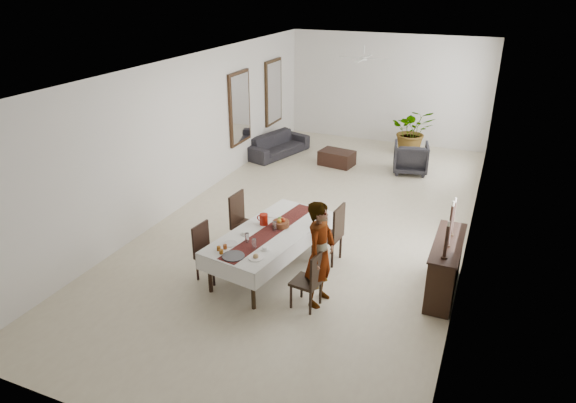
{
  "coord_description": "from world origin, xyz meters",
  "views": [
    {
      "loc": [
        3.2,
        -9.25,
        4.73
      ],
      "look_at": [
        -0.01,
        -1.61,
        1.05
      ],
      "focal_mm": 32.0,
      "sensor_mm": 36.0,
      "label": 1
    }
  ],
  "objects": [
    {
      "name": "candlestick_far_candle",
      "position": [
        2.78,
        -1.55,
        1.53
      ],
      "size": [
        0.04,
        0.04,
        0.08
      ],
      "primitive_type": "cylinder",
      "color": "beige",
      "rests_on": "candlestick_far_shaft"
    },
    {
      "name": "chair_left_far_seat",
      "position": [
        -0.76,
        -1.77,
        0.49
      ],
      "size": [
        0.5,
        0.5,
        0.05
      ],
      "primitive_type": "cube",
      "rotation": [
        0.0,
        0.0,
        -1.65
      ],
      "color": "black",
      "rests_on": "chair_left_far_leg_fl"
    },
    {
      "name": "chair_left_far_leg_fr",
      "position": [
        -0.97,
        -1.95,
        0.23
      ],
      "size": [
        0.05,
        0.05,
        0.46
      ],
      "primitive_type": "cylinder",
      "rotation": [
        0.0,
        0.0,
        -0.07
      ],
      "color": "black",
      "rests_on": "floor"
    },
    {
      "name": "fan_blade_s",
      "position": [
        0.0,
        2.65,
        2.9
      ],
      "size": [
        0.1,
        0.55,
        0.01
      ],
      "primitive_type": "cube",
      "color": "white",
      "rests_on": "fan_hub"
    },
    {
      "name": "table_leg_fr",
      "position": [
        0.16,
        -3.39,
        0.34
      ],
      "size": [
        0.08,
        0.08,
        0.68
      ],
      "primitive_type": "cylinder",
      "rotation": [
        0.0,
        0.0,
        -0.17
      ],
      "color": "black",
      "rests_on": "floor"
    },
    {
      "name": "table_leg_fl",
      "position": [
        -0.68,
        -3.25,
        0.34
      ],
      "size": [
        0.08,
        0.08,
        0.68
      ],
      "primitive_type": "cylinder",
      "rotation": [
        0.0,
        0.0,
        -0.17
      ],
      "color": "black",
      "rests_on": "floor"
    },
    {
      "name": "tablecloth_drape_left",
      "position": [
        -0.64,
        -2.13,
        0.59
      ],
      "size": [
        0.43,
        2.48,
        0.29
      ],
      "primitive_type": "cube",
      "rotation": [
        0.0,
        0.0,
        -0.17
      ],
      "color": "silver",
      "rests_on": "dining_table_top"
    },
    {
      "name": "chair_right_near_leg_br",
      "position": [
        0.73,
        -2.82,
        0.2
      ],
      "size": [
        0.05,
        0.05,
        0.41
      ],
      "primitive_type": "cylinder",
      "rotation": [
        0.0,
        0.0,
        -0.13
      ],
      "color": "black",
      "rests_on": "floor"
    },
    {
      "name": "armchair",
      "position": [
        1.26,
        3.55,
        0.4
      ],
      "size": [
        1.01,
        1.03,
        0.79
      ],
      "primitive_type": "imported",
      "rotation": [
        0.0,
        0.0,
        3.35
      ],
      "color": "#28262B",
      "rests_on": "floor"
    },
    {
      "name": "table_leg_bl",
      "position": [
        -0.31,
        -1.06,
        0.34
      ],
      "size": [
        0.08,
        0.08,
        0.68
      ],
      "primitive_type": "cylinder",
      "rotation": [
        0.0,
        0.0,
        -0.17
      ],
      "color": "black",
      "rests_on": "floor"
    },
    {
      "name": "tablecloth_top",
      "position": [
        -0.07,
        -2.22,
        0.74
      ],
      "size": [
        1.56,
        2.67,
        0.01
      ],
      "primitive_type": "cube",
      "rotation": [
        0.0,
        0.0,
        -0.17
      ],
      "color": "silver",
      "rests_on": "dining_table_top"
    },
    {
      "name": "chair_right_far_seat",
      "position": [
        0.72,
        -1.56,
        0.48
      ],
      "size": [
        0.5,
        0.5,
        0.05
      ],
      "primitive_type": "cube",
      "rotation": [
        0.0,
        0.0,
        1.48
      ],
      "color": "black",
      "rests_on": "chair_right_far_leg_fl"
    },
    {
      "name": "teacup_right",
      "position": [
        0.12,
        -2.85,
        0.77
      ],
      "size": [
        0.09,
        0.09,
        0.06
      ],
      "primitive_type": "cylinder",
      "color": "white",
      "rests_on": "saucer_right"
    },
    {
      "name": "mirror_glass_near",
      "position": [
        -2.92,
        2.2,
        1.6
      ],
      "size": [
        0.01,
        0.9,
        1.7
      ],
      "primitive_type": "cube",
      "color": "silver",
      "rests_on": "mirror_frame_near"
    },
    {
      "name": "candlestick_far_base",
      "position": [
        2.78,
        -1.55,
        0.93
      ],
      "size": [
        0.1,
        0.1,
        0.03
      ],
      "primitive_type": "cylinder",
      "color": "black",
      "rests_on": "sideboard_top"
    },
    {
      "name": "fruit_green",
      "position": [
        -0.02,
        -1.96,
        0.86
      ],
      "size": [
        0.08,
        0.08,
        0.08
      ],
      "primitive_type": "sphere",
      "color": "#538728",
      "rests_on": "fruit_basket"
    },
    {
      "name": "wall_right",
      "position": [
        3.0,
        0.0,
        1.6
      ],
      "size": [
        0.02,
        12.0,
        3.2
      ],
      "primitive_type": "cube",
      "color": "white",
      "rests_on": "floor"
    },
    {
      "name": "chair_right_near_back",
      "position": [
        1.06,
        -3.04,
        0.71
      ],
      "size": [
        0.09,
        0.41,
        0.52
      ],
      "primitive_type": "cube",
      "rotation": [
        0.0,
        0.0,
        1.44
      ],
      "color": "black",
      "rests_on": "chair_right_near_seat"
    },
    {
      "name": "fan_hub",
      "position": [
        0.0,
        3.0,
        2.9
      ],
      "size": [
        0.16,
        0.16,
        0.08
      ],
      "primitive_type": "cylinder",
      "color": "white",
      "rests_on": "fan_rod"
    },
    {
      "name": "serving_tray",
      "position": [
        -0.25,
        -3.23,
        0.75
      ],
      "size": [
        0.35,
        0.35,
        0.02
      ],
      "primitive_type": "cylinder",
      "color": "#3C3C41",
      "rests_on": "tablecloth_top"
    },
    {
      "name": "bread_near_right",
      "position": [
        0.1,
        -3.14,
        0.78
      ],
      "size": [
        0.09,
        0.09,
        0.09
      ],
      "primitive_type": "sphere",
      "color": "tan",
      "rests_on": "plate_near_right"
    },
    {
      "name": "plate_far_left",
      "position": [
        -0.29,
        -1.64,
        0.75
      ],
      "size": [
        0.23,
        0.23,
        0.01
      ],
      "primitive_type": "cylinder",
      "color": "white",
      "rests_on": "tablecloth_top"
    },
    {
      "name": "chair_right_far_leg_fr",
      "position": [
        0.92,
        -1.39,
        0.23
      ],
      "size": [
        0.05,
        0.05,
        0.46
      ],
      "primitive_type": "cylinder",
      "rotation": [
        0.0,
        0.0,
        -0.09
      ],
      "color": "black",
      "rests_on": "floor"
    },
    {
      "name": "wall_left",
      "position": [
        -3.0,
        0.0,
        1.6
      ],
      "size": [
        0.02,
        12.0,
        3.2
      ],
      "primitive_type": "cube",
      "color": "white",
      "rests_on": "floor"
    },
    {
      "name": "chair_left_near_leg_bl",
      "position": [
        -0.69,
        -2.74,
        0.2
      ],
      "size": [
        0.05,
        0.05,
        0.41
      ],
      "primitive_type": "cylinder",
      "rotation": [
        0.0,
        0.0,
        -0.12
      ],
      "color": "black",
      "rests_on": "floor"
    },
    {
      "name": "wall_back",
      "position": [
        0.0,
        6.0,
        1.6
      ],
      "size": [
        6.0,
        0.02,
        3.2
      ],
      "primitive_type": "cube",
      "color": "white",
      "rests_on": "floor"
    },
    {
      "name": "ceiling",
      "position": [
        0.0,
        0.0,
        3.2
      ],
      "size": [
        6.0,
        12.0,
        0.02
      ],
      "primitive_type": "cube",
      "color": "white",
      "rests_on": "wall_back"
    },
    {
      "name": "candlestick_near_shaft",
      "position": [
        2.78,
        -2.34,
        1.2
      ],
      "size": [
        0.05,
        0.05,
        0.49
      ],
      "primitive_type": "cylinder",
      "color": "black",
      "rests_on": "candlestick_near_base"
    },
    {
      "name": "sideboard_body",
      "position": [
        2.78,
        -1.79,
        0.45
      ],
      "size": [
        0.4,
        1.48,
        0.89
      ],
      "primitive_type": "cube",
      "color": "black",
      "rests_on": "floor"
    },
    {
      "name": "saucer_right",
      "position": [
        0.12,
        -2.85,
        0.75
      ],
      "size": [
        0.15,
        0.15,
        0.01
      ],
      "primitive_type": "cylinder",
      "color": "white",
      "rests_on": "tablecloth_top"
    },
    {
      "name": "candlestick_mid_candle",
      "position": [
        2.78,
        -1.94,
        1.63
      ],
      "size": [
        0.04,
        0.04,
        0.08
      ],
      "primitive_type": "cylinder",
      "color": "white",
      "rests_on": "candlestick_mid_shaft"
    },
    {
      "name": "chair_right_far_back",
      "position": [
        0.93,
        -1.58,
        0.8
      ],
      "size": [
        0.08,
        0.47,
        0.59
      ],
      "primitive_type": "cube",
      "rotation": [
        0.0,
        0.0,
        1.48
      ],
      "color": "black",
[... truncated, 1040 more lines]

